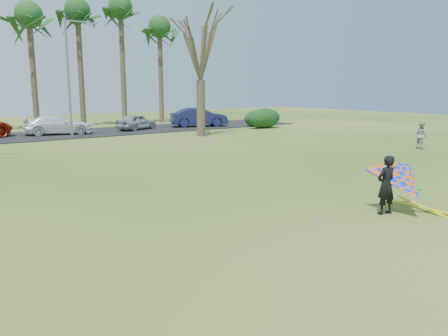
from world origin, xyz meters
TOP-DOWN VIEW (x-y plane):
  - ground at (0.00, 0.00)m, footprint 100.00×100.00m
  - parking_strip at (0.00, 25.00)m, footprint 46.00×7.00m
  - palm_6 at (2.00, 31.00)m, footprint 4.84×4.84m
  - palm_7 at (6.00, 31.00)m, footprint 4.84×4.84m
  - palm_8 at (10.00, 31.00)m, footprint 4.84×4.84m
  - palm_9 at (14.00, 31.00)m, footprint 4.84×4.84m
  - bare_tree_right at (10.00, 18.00)m, footprint 6.27×6.27m
  - streetlight at (2.16, 22.00)m, footprint 2.28×0.18m
  - hedge_near at (17.91, 19.94)m, footprint 3.41×1.55m
  - hedge_far at (18.47, 21.65)m, footprint 2.58×1.21m
  - car_3 at (1.96, 24.91)m, footprint 5.12×3.10m
  - car_4 at (8.19, 24.76)m, footprint 4.04×2.86m
  - car_5 at (13.93, 24.17)m, footprint 5.30×3.29m
  - pedestrian_a at (16.32, 4.90)m, footprint 0.78×0.89m
  - kite_flyer at (3.32, -1.74)m, footprint 2.13×2.39m

SIDE VIEW (x-z plane):
  - ground at x=0.00m, z-range 0.00..0.00m
  - parking_strip at x=0.00m, z-range 0.00..0.06m
  - car_4 at x=8.19m, z-range 0.06..1.34m
  - hedge_far at x=18.47m, z-range 0.00..1.43m
  - car_3 at x=1.96m, z-range 0.06..1.45m
  - pedestrian_a at x=16.32m, z-range 0.00..1.54m
  - kite_flyer at x=3.32m, z-range -0.16..1.85m
  - hedge_near at x=17.91m, z-range 0.00..1.71m
  - car_5 at x=13.93m, z-range 0.06..1.71m
  - streetlight at x=2.16m, z-range 0.46..8.46m
  - bare_tree_right at x=10.00m, z-range 1.96..11.17m
  - palm_6 at x=2.00m, z-range 3.75..14.59m
  - palm_9 at x=14.00m, z-range 3.75..14.59m
  - palm_7 at x=6.00m, z-range 4.08..15.62m
  - palm_8 at x=10.00m, z-range 4.40..16.64m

